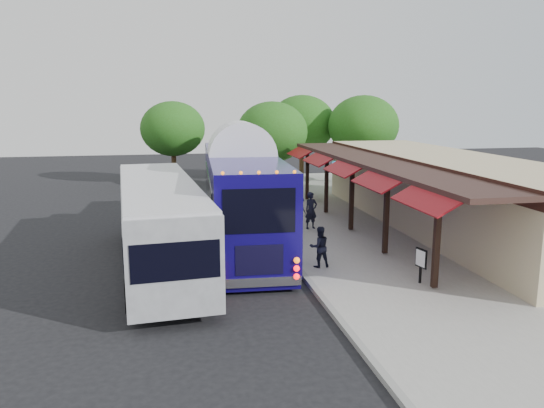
{
  "coord_description": "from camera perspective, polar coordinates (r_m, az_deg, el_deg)",
  "views": [
    {
      "loc": [
        -4.5,
        -18.97,
        6.11
      ],
      "look_at": [
        -0.2,
        2.89,
        1.8
      ],
      "focal_mm": 35.0,
      "sensor_mm": 36.0,
      "label": 1
    }
  ],
  "objects": [
    {
      "name": "tree_far",
      "position": [
        40.74,
        -10.63,
        7.95
      ],
      "size": [
        4.81,
        4.81,
        6.16
      ],
      "color": "#382314",
      "rests_on": "ground"
    },
    {
      "name": "coach_bus",
      "position": [
        22.9,
        -3.31,
        1.25
      ],
      "size": [
        3.45,
        13.26,
        4.21
      ],
      "rotation": [
        0.0,
        0.0,
        -0.05
      ],
      "color": "#11075D",
      "rests_on": "ground"
    },
    {
      "name": "station_shelter",
      "position": [
        26.68,
        17.92,
        1.22
      ],
      "size": [
        8.15,
        20.0,
        3.6
      ],
      "color": "#C7B88A",
      "rests_on": "ground"
    },
    {
      "name": "ped_c",
      "position": [
        24.33,
        2.45,
        -1.03
      ],
      "size": [
        1.11,
        0.53,
        1.83
      ],
      "primitive_type": "imported",
      "rotation": [
        0.0,
        0.0,
        3.23
      ],
      "color": "black",
      "rests_on": "sidewalk"
    },
    {
      "name": "sign_board",
      "position": [
        18.34,
        15.73,
        -5.81
      ],
      "size": [
        0.16,
        0.54,
        1.19
      ],
      "rotation": [
        0.0,
        0.0,
        0.22
      ],
      "color": "black",
      "rests_on": "sidewalk"
    },
    {
      "name": "ped_b",
      "position": [
        19.45,
        5.12,
        -4.6
      ],
      "size": [
        0.78,
        0.63,
        1.52
      ],
      "primitive_type": "imported",
      "rotation": [
        0.0,
        0.0,
        3.22
      ],
      "color": "black",
      "rests_on": "sidewalk"
    },
    {
      "name": "tree_mid",
      "position": [
        41.41,
        3.24,
        8.59
      ],
      "size": [
        5.18,
        5.18,
        6.63
      ],
      "color": "#382314",
      "rests_on": "ground"
    },
    {
      "name": "ped_a",
      "position": [
        25.21,
        4.22,
        -0.69
      ],
      "size": [
        0.74,
        0.59,
        1.77
      ],
      "primitive_type": "imported",
      "rotation": [
        0.0,
        0.0,
        0.28
      ],
      "color": "black",
      "rests_on": "sidewalk"
    },
    {
      "name": "tree_right",
      "position": [
        39.61,
        9.8,
        8.31
      ],
      "size": [
        5.15,
        5.15,
        6.59
      ],
      "color": "#382314",
      "rests_on": "ground"
    },
    {
      "name": "ground",
      "position": [
        20.43,
        2.13,
        -6.46
      ],
      "size": [
        90.0,
        90.0,
        0.0
      ],
      "primitive_type": "plane",
      "color": "black",
      "rests_on": "ground"
    },
    {
      "name": "city_bus",
      "position": [
        20.07,
        -12.03,
        -1.73
      ],
      "size": [
        3.62,
        12.23,
        3.24
      ],
      "rotation": [
        0.0,
        0.0,
        0.08
      ],
      "color": "gray",
      "rests_on": "ground"
    },
    {
      "name": "tree_left",
      "position": [
        36.11,
        0.01,
        7.75
      ],
      "size": [
        4.8,
        4.8,
        6.14
      ],
      "color": "#382314",
      "rests_on": "ground"
    },
    {
      "name": "ped_d",
      "position": [
        28.91,
        2.26,
        0.99
      ],
      "size": [
        1.42,
        1.13,
        1.93
      ],
      "primitive_type": "imported",
      "rotation": [
        0.0,
        0.0,
        2.76
      ],
      "color": "black",
      "rests_on": "sidewalk"
    },
    {
      "name": "curb",
      "position": [
        24.18,
        0.08,
        -3.5
      ],
      "size": [
        0.2,
        40.0,
        0.16
      ],
      "primitive_type": "cube",
      "color": "gray",
      "rests_on": "ground"
    },
    {
      "name": "sidewalk",
      "position": [
        25.58,
        11.03,
        -2.9
      ],
      "size": [
        10.0,
        40.0,
        0.15
      ],
      "primitive_type": "cube",
      "color": "#9E9B93",
      "rests_on": "ground"
    }
  ]
}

